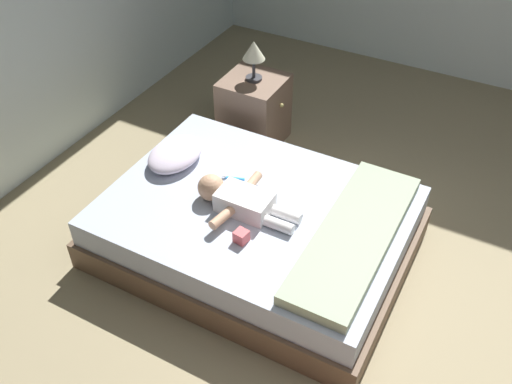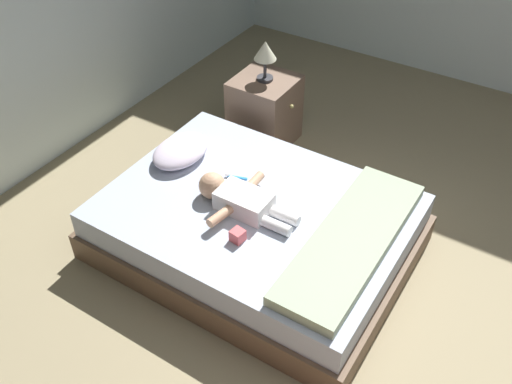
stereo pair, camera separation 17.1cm
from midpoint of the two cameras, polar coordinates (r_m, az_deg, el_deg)
ground_plane at (r=3.29m, az=15.59°, el=-13.84°), size 8.00×8.00×0.00m
bed at (r=3.47m, az=-1.41°, el=-3.63°), size 1.36×1.82×0.37m
pillow at (r=3.69m, az=-9.48°, el=3.80°), size 0.43×0.30×0.11m
baby at (r=3.29m, az=-3.33°, el=-0.77°), size 0.53×0.64×0.16m
toothbrush at (r=3.53m, az=-3.76°, el=1.40°), size 0.06×0.14×0.02m
nightstand at (r=4.34m, az=-1.35°, el=8.17°), size 0.44×0.47×0.54m
lamp at (r=4.10m, az=-1.46°, el=13.88°), size 0.16×0.16×0.30m
blanket at (r=3.14m, az=8.42°, el=-4.44°), size 1.22×0.38×0.07m
toy_block at (r=3.11m, az=-3.08°, el=-4.54°), size 0.08×0.08×0.07m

